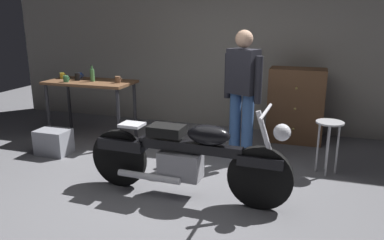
{
  "coord_description": "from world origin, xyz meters",
  "views": [
    {
      "loc": [
        1.37,
        -3.36,
        1.82
      ],
      "look_at": [
        0.06,
        0.7,
        0.65
      ],
      "focal_mm": 35.23,
      "sensor_mm": 36.0,
      "label": 1
    }
  ],
  "objects_px": {
    "wooden_dresser": "(296,105)",
    "mug_brown_stoneware": "(118,79)",
    "storage_bin": "(54,142)",
    "mug_yellow_tall": "(62,76)",
    "bottle": "(92,75)",
    "mug_black_matte": "(78,77)",
    "mug_green_speckled": "(66,79)",
    "mug_blue_enamel": "(80,75)",
    "motorcycle": "(186,156)",
    "shop_stool": "(329,133)",
    "person_standing": "(242,90)"
  },
  "relations": [
    {
      "from": "motorcycle",
      "to": "shop_stool",
      "type": "bearing_deg",
      "value": 40.35
    },
    {
      "from": "shop_stool",
      "to": "mug_blue_enamel",
      "type": "xyz_separation_m",
      "value": [
        -3.68,
        0.47,
        0.44
      ]
    },
    {
      "from": "motorcycle",
      "to": "mug_blue_enamel",
      "type": "xyz_separation_m",
      "value": [
        -2.28,
        1.57,
        0.49
      ]
    },
    {
      "from": "mug_blue_enamel",
      "to": "mug_brown_stoneware",
      "type": "bearing_deg",
      "value": -14.17
    },
    {
      "from": "person_standing",
      "to": "shop_stool",
      "type": "relative_size",
      "value": 2.61
    },
    {
      "from": "wooden_dresser",
      "to": "storage_bin",
      "type": "distance_m",
      "value": 3.5
    },
    {
      "from": "shop_stool",
      "to": "person_standing",
      "type": "bearing_deg",
      "value": 172.34
    },
    {
      "from": "mug_green_speckled",
      "to": "mug_brown_stoneware",
      "type": "height_order",
      "value": "mug_brown_stoneware"
    },
    {
      "from": "motorcycle",
      "to": "shop_stool",
      "type": "xyz_separation_m",
      "value": [
        1.4,
        1.11,
        0.05
      ]
    },
    {
      "from": "mug_yellow_tall",
      "to": "mug_blue_enamel",
      "type": "xyz_separation_m",
      "value": [
        0.24,
        0.11,
        -0.0
      ]
    },
    {
      "from": "mug_yellow_tall",
      "to": "bottle",
      "type": "bearing_deg",
      "value": -8.28
    },
    {
      "from": "mug_blue_enamel",
      "to": "mug_black_matte",
      "type": "relative_size",
      "value": 0.93
    },
    {
      "from": "shop_stool",
      "to": "bottle",
      "type": "height_order",
      "value": "bottle"
    },
    {
      "from": "wooden_dresser",
      "to": "mug_brown_stoneware",
      "type": "distance_m",
      "value": 2.64
    },
    {
      "from": "mug_yellow_tall",
      "to": "bottle",
      "type": "height_order",
      "value": "bottle"
    },
    {
      "from": "shop_stool",
      "to": "storage_bin",
      "type": "height_order",
      "value": "shop_stool"
    },
    {
      "from": "mug_blue_enamel",
      "to": "mug_green_speckled",
      "type": "bearing_deg",
      "value": -88.69
    },
    {
      "from": "shop_stool",
      "to": "bottle",
      "type": "xyz_separation_m",
      "value": [
        -3.33,
        0.27,
        0.5
      ]
    },
    {
      "from": "shop_stool",
      "to": "mug_black_matte",
      "type": "bearing_deg",
      "value": 175.54
    },
    {
      "from": "mug_blue_enamel",
      "to": "mug_brown_stoneware",
      "type": "distance_m",
      "value": 0.79
    },
    {
      "from": "mug_black_matte",
      "to": "wooden_dresser",
      "type": "bearing_deg",
      "value": 15.23
    },
    {
      "from": "motorcycle",
      "to": "mug_black_matte",
      "type": "relative_size",
      "value": 19.3
    },
    {
      "from": "motorcycle",
      "to": "mug_yellow_tall",
      "type": "height_order",
      "value": "motorcycle"
    },
    {
      "from": "bottle",
      "to": "storage_bin",
      "type": "bearing_deg",
      "value": -105.9
    },
    {
      "from": "storage_bin",
      "to": "bottle",
      "type": "distance_m",
      "value": 1.12
    },
    {
      "from": "person_standing",
      "to": "bottle",
      "type": "relative_size",
      "value": 6.93
    },
    {
      "from": "motorcycle",
      "to": "wooden_dresser",
      "type": "distance_m",
      "value": 2.44
    },
    {
      "from": "storage_bin",
      "to": "mug_yellow_tall",
      "type": "distance_m",
      "value": 1.19
    },
    {
      "from": "storage_bin",
      "to": "mug_yellow_tall",
      "type": "relative_size",
      "value": 4.18
    },
    {
      "from": "person_standing",
      "to": "mug_brown_stoneware",
      "type": "distance_m",
      "value": 1.84
    },
    {
      "from": "wooden_dresser",
      "to": "mug_green_speckled",
      "type": "height_order",
      "value": "wooden_dresser"
    },
    {
      "from": "mug_yellow_tall",
      "to": "shop_stool",
      "type": "bearing_deg",
      "value": -5.2
    },
    {
      "from": "person_standing",
      "to": "storage_bin",
      "type": "height_order",
      "value": "person_standing"
    },
    {
      "from": "shop_stool",
      "to": "mug_brown_stoneware",
      "type": "xyz_separation_m",
      "value": [
        -2.91,
        0.28,
        0.45
      ]
    },
    {
      "from": "shop_stool",
      "to": "storage_bin",
      "type": "relative_size",
      "value": 1.45
    },
    {
      "from": "mug_yellow_tall",
      "to": "mug_blue_enamel",
      "type": "relative_size",
      "value": 0.99
    },
    {
      "from": "person_standing",
      "to": "wooden_dresser",
      "type": "bearing_deg",
      "value": -95.37
    },
    {
      "from": "wooden_dresser",
      "to": "bottle",
      "type": "distance_m",
      "value": 3.05
    },
    {
      "from": "person_standing",
      "to": "mug_yellow_tall",
      "type": "relative_size",
      "value": 15.85
    },
    {
      "from": "wooden_dresser",
      "to": "mug_black_matte",
      "type": "xyz_separation_m",
      "value": [
        -3.15,
        -0.86,
        0.41
      ]
    },
    {
      "from": "shop_stool",
      "to": "storage_bin",
      "type": "distance_m",
      "value": 3.58
    },
    {
      "from": "mug_black_matte",
      "to": "bottle",
      "type": "height_order",
      "value": "bottle"
    },
    {
      "from": "motorcycle",
      "to": "bottle",
      "type": "relative_size",
      "value": 9.09
    },
    {
      "from": "shop_stool",
      "to": "mug_yellow_tall",
      "type": "distance_m",
      "value": 3.95
    },
    {
      "from": "mug_brown_stoneware",
      "to": "bottle",
      "type": "bearing_deg",
      "value": -179.31
    },
    {
      "from": "wooden_dresser",
      "to": "mug_brown_stoneware",
      "type": "xyz_separation_m",
      "value": [
        -2.47,
        -0.86,
        0.4
      ]
    },
    {
      "from": "wooden_dresser",
      "to": "mug_brown_stoneware",
      "type": "bearing_deg",
      "value": -160.79
    },
    {
      "from": "wooden_dresser",
      "to": "mug_blue_enamel",
      "type": "bearing_deg",
      "value": -168.35
    },
    {
      "from": "motorcycle",
      "to": "mug_brown_stoneware",
      "type": "distance_m",
      "value": 2.11
    },
    {
      "from": "mug_brown_stoneware",
      "to": "shop_stool",
      "type": "bearing_deg",
      "value": -5.42
    }
  ]
}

